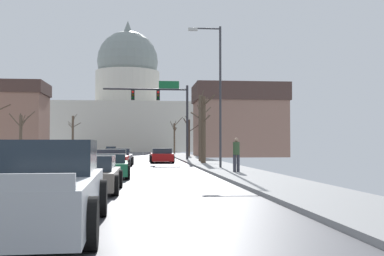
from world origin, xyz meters
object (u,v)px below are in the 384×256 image
signal_gantry (164,104)px  sedan_oncoming_02 (111,150)px  sedan_near_01 (118,158)px  pedestrian_00 (236,153)px  street_lamp_right (217,85)px  sedan_oncoming_01 (74,151)px  sedan_near_00 (162,156)px  pickup_truck_near_05 (39,190)px  sedan_near_04 (89,175)px  sedan_near_02 (112,161)px  sedan_near_03 (108,166)px  sedan_oncoming_00 (61,154)px

signal_gantry → sedan_oncoming_02: (-7.04, 32.33, -4.78)m
sedan_near_01 → pedestrian_00: 12.71m
street_lamp_right → pedestrian_00: bearing=-86.8°
sedan_oncoming_01 → sedan_near_00: bearing=-65.1°
signal_gantry → sedan_near_00: size_ratio=1.73×
street_lamp_right → pickup_truck_near_05: (-6.35, -19.95, -4.46)m
sedan_near_04 → pedestrian_00: (6.50, 8.18, 0.56)m
sedan_near_01 → sedan_near_04: sedan_near_01 is taller
signal_gantry → pedestrian_00: (2.78, -20.38, -4.23)m
signal_gantry → sedan_near_02: bearing=-103.2°
sedan_near_03 → pedestrian_00: (6.37, 1.40, 0.59)m
sedan_near_04 → pickup_truck_near_05: (-0.12, -6.97, 0.18)m
sedan_near_02 → sedan_oncoming_02: size_ratio=0.94×
sedan_oncoming_02 → street_lamp_right: bearing=-78.7°
sedan_near_01 → pickup_truck_near_05: bearing=-90.2°
street_lamp_right → sedan_near_01: size_ratio=1.93×
sedan_oncoming_01 → sedan_oncoming_02: bearing=74.5°
sedan_near_03 → sedan_near_04: bearing=-91.1°
sedan_near_00 → sedan_oncoming_00: sedan_oncoming_00 is taller
sedan_oncoming_02 → pedestrian_00: 53.61m
street_lamp_right → sedan_oncoming_00: (-13.01, 22.17, -4.62)m
signal_gantry → sedan_near_00: bearing=-96.0°
sedan_oncoming_01 → pedestrian_00: (13.60, -39.04, 0.50)m
sedan_near_00 → pickup_truck_near_05: bearing=-96.2°
pickup_truck_near_05 → sedan_oncoming_02: bearing=92.7°
pickup_truck_near_05 → pedestrian_00: (6.62, 15.15, 0.39)m
sedan_near_02 → sedan_oncoming_02: (-3.26, 48.37, -0.03)m
sedan_near_02 → sedan_oncoming_00: size_ratio=0.96×
sedan_near_02 → pickup_truck_near_05: (-0.07, -19.48, 0.14)m
sedan_near_04 → pickup_truck_near_05: pickup_truck_near_05 is taller
sedan_near_00 → sedan_oncoming_01: 24.75m
pickup_truck_near_05 → sedan_oncoming_01: 54.63m
pickup_truck_near_05 → sedan_oncoming_00: pickup_truck_near_05 is taller
sedan_near_03 → sedan_oncoming_01: 41.08m
sedan_near_03 → sedan_near_04: size_ratio=1.04×
sedan_near_01 → sedan_oncoming_01: sedan_oncoming_01 is taller
sedan_near_04 → sedan_oncoming_02: size_ratio=0.99×
sedan_oncoming_02 → pedestrian_00: size_ratio=2.56×
sedan_oncoming_00 → sedan_oncoming_01: bearing=91.5°
pickup_truck_near_05 → sedan_oncoming_01: pickup_truck_near_05 is taller
street_lamp_right → sedan_near_02: (-6.28, -0.47, -4.60)m
sedan_oncoming_00 → signal_gantry: bearing=-32.1°
street_lamp_right → sedan_oncoming_01: street_lamp_right is taller
sedan_near_02 → sedan_oncoming_02: bearing=93.9°
sedan_near_01 → pickup_truck_near_05: size_ratio=0.80×
sedan_near_03 → pedestrian_00: size_ratio=2.64×
sedan_near_02 → sedan_near_01: bearing=89.8°
sedan_near_03 → sedan_oncoming_00: 29.21m
sedan_near_00 → sedan_near_02: size_ratio=1.09×
signal_gantry → sedan_near_01: (-3.75, -9.48, -4.75)m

